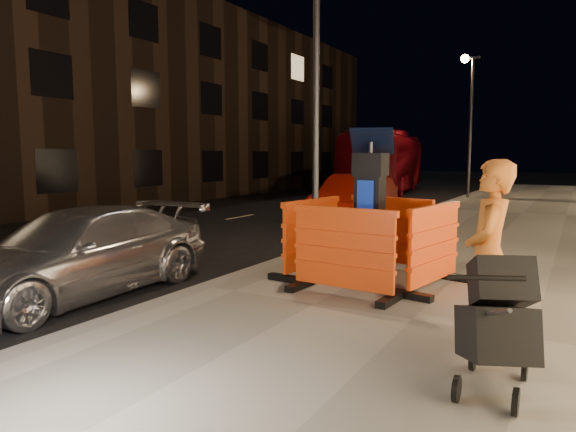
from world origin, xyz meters
The scene contains 15 objects.
ground_plane centered at (0.00, 0.00, 0.00)m, with size 120.00×120.00×0.00m, color black.
sidewalk centered at (3.00, 0.00, 0.07)m, with size 6.00×60.00×0.15m, color gray.
kerb centered at (0.00, 0.00, 0.07)m, with size 0.30×60.00×0.15m, color slate.
parking_kiosk centered at (1.91, 1.48, 1.20)m, with size 0.67×0.67×2.11m, color black.
barrier_front centered at (1.91, 0.53, 0.74)m, with size 1.51×0.62×1.18m, color #FE4B11.
barrier_back centered at (1.91, 2.43, 0.74)m, with size 1.51×0.62×1.18m, color #FE4B11.
barrier_kerbside centered at (0.96, 1.48, 0.74)m, with size 1.51×0.62×1.18m, color #FE4B11.
barrier_bldgside centered at (2.86, 1.48, 0.74)m, with size 1.51×0.62×1.18m, color #FE4B11.
car_silver centered at (-1.59, -0.84, 0.00)m, with size 1.73×4.26×1.24m, color silver.
car_red centered at (-1.11, 8.29, 0.00)m, with size 1.53×4.39×1.45m, color maroon.
bus_doubledecker centered at (-4.66, 21.11, 0.00)m, with size 2.70×11.54×3.21m, color maroon.
man centered at (3.86, -0.51, 1.06)m, with size 0.66×0.44×1.82m, color #BE6120.
stroller centered at (4.06, -1.41, 0.66)m, with size 0.53×0.82×1.03m, color black.
street_lamp_mid centered at (0.25, 3.00, 3.15)m, with size 0.12×0.12×6.00m, color #3F3F44.
street_lamp_far centered at (0.25, 18.00, 3.15)m, with size 0.12×0.12×6.00m, color #3F3F44.
Camera 1 is at (4.58, -5.60, 2.01)m, focal length 32.00 mm.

